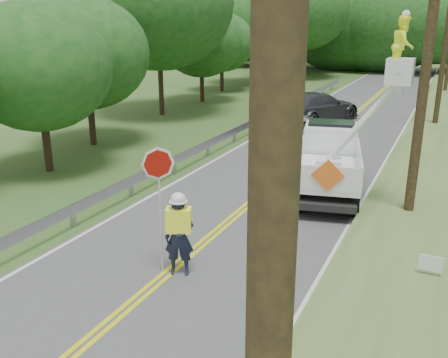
% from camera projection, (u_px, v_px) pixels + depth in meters
% --- Properties ---
extents(ground, '(140.00, 140.00, 0.00)m').
position_uv_depth(ground, '(97.00, 334.00, 9.86)').
color(ground, '#325222').
rests_on(ground, ground).
extents(road, '(7.20, 96.00, 0.03)m').
position_uv_depth(road, '(300.00, 160.00, 21.91)').
color(road, '#4B4C4D').
rests_on(road, ground).
extents(guardrail, '(0.18, 48.00, 0.77)m').
position_uv_depth(guardrail, '(227.00, 136.00, 24.14)').
color(guardrail, '#94959C').
rests_on(guardrail, ground).
extents(utility_poles, '(1.60, 43.30, 10.00)m').
position_uv_depth(utility_poles, '(441.00, 37.00, 20.86)').
color(utility_poles, black).
rests_on(utility_poles, ground).
extents(treeline_left, '(11.54, 53.91, 11.16)m').
position_uv_depth(treeline_left, '(238.00, 19.00, 39.56)').
color(treeline_left, '#332319').
rests_on(treeline_left, ground).
extents(treeline_horizon, '(57.80, 15.20, 12.01)m').
position_uv_depth(treeline_horizon, '(408.00, 23.00, 56.57)').
color(treeline_horizon, '#154A19').
rests_on(treeline_horizon, ground).
extents(flagger, '(1.15, 0.75, 3.19)m').
position_uv_depth(flagger, '(179.00, 231.00, 11.85)').
color(flagger, '#191E33').
rests_on(flagger, road).
extents(bucket_truck, '(4.23, 6.36, 6.09)m').
position_uv_depth(bucket_truck, '(335.00, 150.00, 18.07)').
color(bucket_truck, black).
rests_on(bucket_truck, road).
extents(suv_silver, '(4.34, 5.78, 1.46)m').
position_uv_depth(suv_silver, '(294.00, 128.00, 24.81)').
color(suv_silver, '#B3B6B9').
rests_on(suv_silver, road).
extents(suv_darkgrey, '(4.80, 6.64, 1.79)m').
position_uv_depth(suv_darkgrey, '(317.00, 107.00, 29.87)').
color(suv_darkgrey, '#383940').
rests_on(suv_darkgrey, road).
extents(stop_sign_permanent, '(0.49, 0.10, 2.29)m').
position_uv_depth(stop_sign_permanent, '(275.00, 94.00, 30.94)').
color(stop_sign_permanent, '#94959C').
rests_on(stop_sign_permanent, ground).
extents(yard_sign, '(0.54, 0.03, 0.79)m').
position_uv_depth(yard_sign, '(431.00, 265.00, 11.45)').
color(yard_sign, white).
rests_on(yard_sign, ground).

